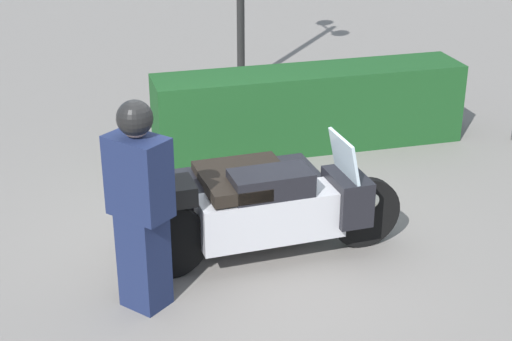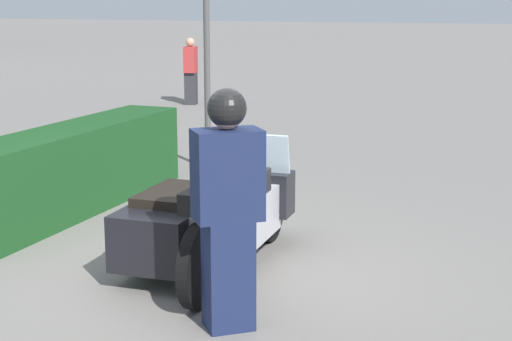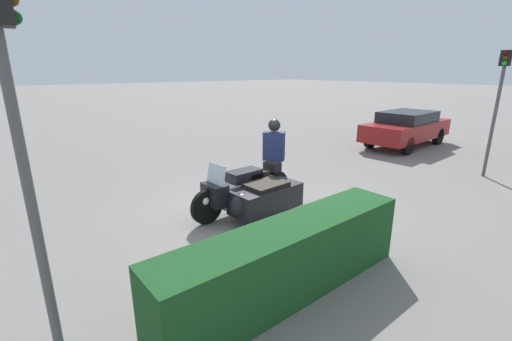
{
  "view_description": "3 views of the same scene",
  "coord_description": "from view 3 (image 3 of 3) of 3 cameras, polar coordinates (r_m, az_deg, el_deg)",
  "views": [
    {
      "loc": [
        -1.56,
        -6.52,
        3.8
      ],
      "look_at": [
        0.01,
        -0.71,
        1.13
      ],
      "focal_mm": 55.0,
      "sensor_mm": 36.0,
      "label": 1
    },
    {
      "loc": [
        -6.18,
        -3.01,
        2.48
      ],
      "look_at": [
        -0.02,
        -0.6,
        1.03
      ],
      "focal_mm": 55.0,
      "sensor_mm": 36.0,
      "label": 2
    },
    {
      "loc": [
        4.43,
        5.2,
        2.94
      ],
      "look_at": [
        0.17,
        -0.02,
        0.97
      ],
      "focal_mm": 24.0,
      "sensor_mm": 36.0,
      "label": 3
    }
  ],
  "objects": [
    {
      "name": "parked_car_background",
      "position": [
        14.99,
        23.77,
        6.59
      ],
      "size": [
        4.41,
        1.88,
        1.39
      ],
      "rotation": [
        0.0,
        0.0,
        3.18
      ],
      "color": "maroon",
      "rests_on": "ground"
    },
    {
      "name": "officer_rider",
      "position": [
        8.28,
        2.99,
        2.58
      ],
      "size": [
        0.56,
        0.58,
        1.85
      ],
      "rotation": [
        0.0,
        0.0,
        -2.45
      ],
      "color": "#192347",
      "rests_on": "ground"
    },
    {
      "name": "traffic_light_far",
      "position": [
        11.53,
        35.38,
        10.04
      ],
      "size": [
        0.22,
        0.28,
        3.45
      ],
      "rotation": [
        0.0,
        0.0,
        0.15
      ],
      "color": "#4C4C4C",
      "rests_on": "ground"
    },
    {
      "name": "hedge_bush_curbside",
      "position": [
        4.76,
        5.44,
        -14.6
      ],
      "size": [
        3.92,
        0.75,
        1.01
      ],
      "primitive_type": "cube",
      "color": "#19471E",
      "rests_on": "ground"
    },
    {
      "name": "police_motorcycle",
      "position": [
        7.12,
        -0.51,
        -3.92
      ],
      "size": [
        2.64,
        1.18,
        1.18
      ],
      "rotation": [
        0.0,
        0.0,
        0.05
      ],
      "color": "black",
      "rests_on": "ground"
    },
    {
      "name": "traffic_light_near",
      "position": [
        3.44,
        -34.32,
        4.18
      ],
      "size": [
        0.23,
        0.27,
        3.66
      ],
      "rotation": [
        0.0,
        0.0,
        3.08
      ],
      "color": "#4C4C4C",
      "rests_on": "ground"
    },
    {
      "name": "ground_plane",
      "position": [
        7.44,
        1.12,
        -6.96
      ],
      "size": [
        160.0,
        160.0,
        0.0
      ],
      "primitive_type": "plane",
      "color": "slate"
    }
  ]
}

